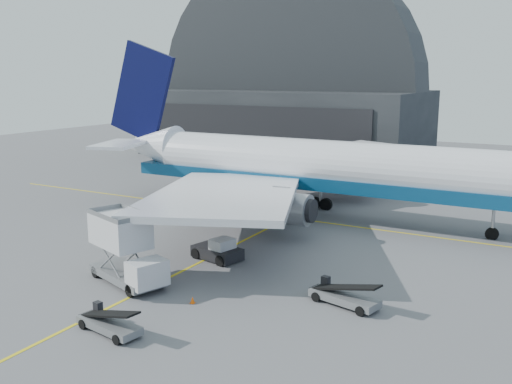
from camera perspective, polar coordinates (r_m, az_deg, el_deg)
The scene contains 9 objects.
ground at distance 44.13m, azimuth -8.11°, elevation -8.20°, with size 200.00×200.00×0.00m, color #565659.
taxi_lines at distance 54.25m, azimuth -0.03°, elevation -4.27°, with size 80.00×42.12×0.02m.
hangar at distance 108.86m, azimuth 3.20°, elevation 8.83°, with size 50.00×28.30×28.00m.
airliner at distance 60.66m, azimuth 5.26°, elevation 2.55°, with size 54.45×52.80×19.11m.
catering_truck at distance 42.42m, azimuth -12.94°, elevation -5.66°, with size 7.63×4.87×4.93m.
pushback_tug at distance 47.07m, azimuth -3.80°, elevation -5.92°, with size 4.49×3.19×1.89m.
belt_loader_a at distance 35.50m, azimuth -14.50°, elevation -12.58°, with size 4.82×2.28×1.80m.
belt_loader_b at distance 38.58m, azimuth 8.77°, elevation -10.26°, with size 5.18×2.71×1.93m.
traffic_cone at distance 38.74m, azimuth -6.36°, elevation -10.69°, with size 0.32×0.32×0.46m.
Camera 1 is at (25.26, -32.97, 14.92)m, focal length 40.00 mm.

